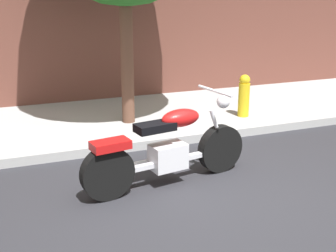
% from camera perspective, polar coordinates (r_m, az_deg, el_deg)
% --- Properties ---
extents(ground_plane, '(60.00, 60.00, 0.00)m').
position_cam_1_polar(ground_plane, '(5.38, 4.45, -8.50)').
color(ground_plane, '#28282D').
extents(sidewalk, '(20.50, 2.90, 0.14)m').
position_cam_1_polar(sidewalk, '(8.04, -4.91, 0.90)').
color(sidewalk, '#A6A6A6').
rests_on(sidewalk, ground).
extents(motorcycle, '(2.26, 0.74, 1.14)m').
position_cam_1_polar(motorcycle, '(5.39, -0.05, -3.16)').
color(motorcycle, black).
rests_on(motorcycle, ground).
extents(fire_hydrant, '(0.20, 0.20, 0.91)m').
position_cam_1_polar(fire_hydrant, '(7.99, 9.89, 3.47)').
color(fire_hydrant, gold).
rests_on(fire_hydrant, ground).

